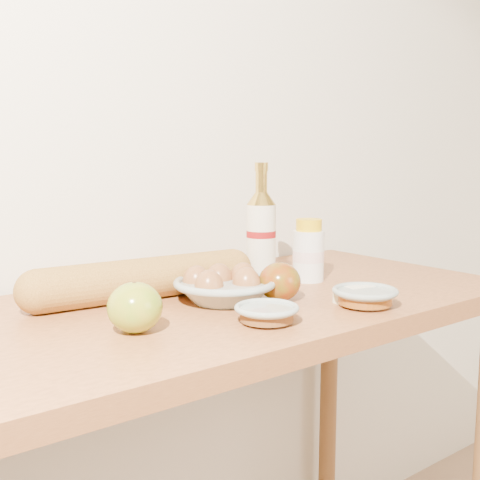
{
  "coord_description": "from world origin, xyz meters",
  "views": [
    {
      "loc": [
        -0.7,
        0.24,
        1.19
      ],
      "look_at": [
        0.0,
        1.15,
        1.02
      ],
      "focal_mm": 45.0,
      "sensor_mm": 36.0,
      "label": 1
    }
  ],
  "objects_px": {
    "table": "(231,357)",
    "egg_bowl": "(224,287)",
    "cream_bottle": "(308,252)",
    "baguette": "(144,279)",
    "bourbon_bottle": "(261,235)"
  },
  "relations": [
    {
      "from": "table",
      "to": "egg_bowl",
      "type": "xyz_separation_m",
      "value": [
        -0.03,
        -0.02,
        0.15
      ]
    },
    {
      "from": "table",
      "to": "cream_bottle",
      "type": "distance_m",
      "value": 0.3
    },
    {
      "from": "egg_bowl",
      "to": "baguette",
      "type": "relative_size",
      "value": 0.51
    },
    {
      "from": "egg_bowl",
      "to": "cream_bottle",
      "type": "bearing_deg",
      "value": 8.97
    },
    {
      "from": "bourbon_bottle",
      "to": "baguette",
      "type": "height_order",
      "value": "bourbon_bottle"
    },
    {
      "from": "bourbon_bottle",
      "to": "baguette",
      "type": "bearing_deg",
      "value": -174.44
    },
    {
      "from": "bourbon_bottle",
      "to": "baguette",
      "type": "distance_m",
      "value": 0.29
    },
    {
      "from": "bourbon_bottle",
      "to": "egg_bowl",
      "type": "height_order",
      "value": "bourbon_bottle"
    },
    {
      "from": "table",
      "to": "bourbon_bottle",
      "type": "distance_m",
      "value": 0.28
    },
    {
      "from": "egg_bowl",
      "to": "baguette",
      "type": "height_order",
      "value": "baguette"
    },
    {
      "from": "table",
      "to": "baguette",
      "type": "bearing_deg",
      "value": 145.98
    },
    {
      "from": "table",
      "to": "baguette",
      "type": "distance_m",
      "value": 0.24
    },
    {
      "from": "egg_bowl",
      "to": "bourbon_bottle",
      "type": "bearing_deg",
      "value": 28.26
    },
    {
      "from": "table",
      "to": "cream_bottle",
      "type": "bearing_deg",
      "value": 5.74
    },
    {
      "from": "bourbon_bottle",
      "to": "baguette",
      "type": "relative_size",
      "value": 0.53
    }
  ]
}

